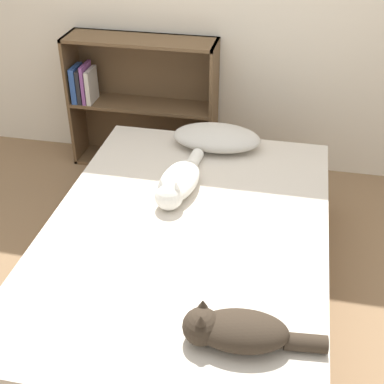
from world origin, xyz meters
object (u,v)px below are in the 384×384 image
Objects in this scene: pillow at (217,138)px; bookshelf at (140,100)px; cat_light at (178,183)px; cat_dark at (235,330)px; bed at (186,265)px.

bookshelf is (-0.60, 0.52, -0.05)m from pillow.
cat_dark is (0.40, -0.86, 0.00)m from cat_light.
cat_light is 0.95m from cat_dark.
pillow is 0.79m from bookshelf.
bookshelf is (-0.89, 1.87, -0.05)m from cat_dark.
pillow is 0.99× the size of cat_dark.
bookshelf is (-0.49, 1.01, -0.05)m from cat_light.
pillow is 0.89× the size of cat_light.
bed is 1.42m from bookshelf.
pillow is 0.51× the size of bookshelf.
bookshelf is (-0.59, 1.27, 0.23)m from bed.
bookshelf is at bearing 139.19° from pillow.
bed is 0.40m from cat_light.
bed is 3.82× the size of pillow.
bookshelf reaches higher than cat_dark.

